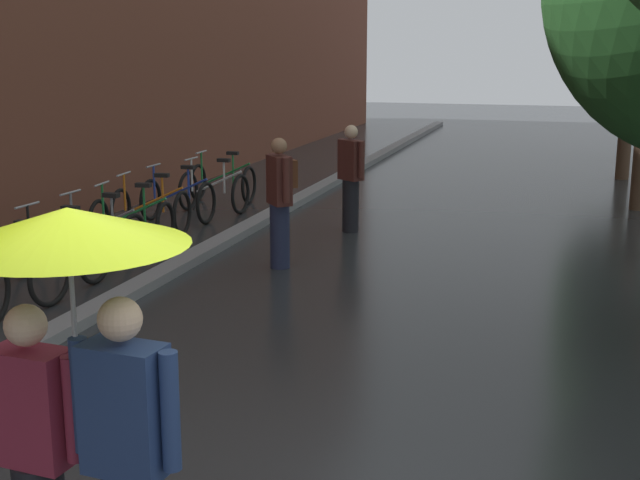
% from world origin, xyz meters
% --- Properties ---
extents(kerb_strip, '(0.30, 36.00, 0.12)m').
position_xyz_m(kerb_strip, '(-3.20, 10.00, 0.06)').
color(kerb_strip, slate).
rests_on(kerb_strip, ground).
extents(street_tree_4, '(2.65, 2.65, 5.40)m').
position_xyz_m(street_tree_4, '(2.73, 15.90, 3.70)').
color(street_tree_4, '#473323').
rests_on(street_tree_4, ground).
extents(street_tree_5, '(3.19, 3.19, 5.30)m').
position_xyz_m(street_tree_5, '(2.96, 19.60, 3.59)').
color(street_tree_5, '#473323').
rests_on(street_tree_5, ground).
extents(parked_bicycle_1, '(1.15, 0.82, 0.96)m').
position_xyz_m(parked_bicycle_1, '(-4.36, 4.15, 0.38)').
color(parked_bicycle_1, black).
rests_on(parked_bicycle_1, ground).
extents(parked_bicycle_2, '(1.11, 0.74, 0.96)m').
position_xyz_m(parked_bicycle_2, '(-4.38, 5.07, 0.38)').
color(parked_bicycle_2, black).
rests_on(parked_bicycle_2, ground).
extents(parked_bicycle_3, '(1.10, 0.73, 0.96)m').
position_xyz_m(parked_bicycle_3, '(-4.38, 6.05, 0.38)').
color(parked_bicycle_3, black).
rests_on(parked_bicycle_3, ground).
extents(parked_bicycle_4, '(1.15, 0.81, 0.96)m').
position_xyz_m(parked_bicycle_4, '(-4.38, 6.90, 0.38)').
color(parked_bicycle_4, black).
rests_on(parked_bicycle_4, ground).
extents(parked_bicycle_5, '(1.13, 0.78, 0.96)m').
position_xyz_m(parked_bicycle_5, '(-4.56, 7.84, 0.38)').
color(parked_bicycle_5, black).
rests_on(parked_bicycle_5, ground).
extents(parked_bicycle_6, '(1.09, 0.72, 0.96)m').
position_xyz_m(parked_bicycle_6, '(-4.56, 8.79, 0.38)').
color(parked_bicycle_6, black).
rests_on(parked_bicycle_6, ground).
extents(parked_bicycle_7, '(1.11, 0.75, 0.96)m').
position_xyz_m(parked_bicycle_7, '(-4.34, 9.77, 0.38)').
color(parked_bicycle_7, black).
rests_on(parked_bicycle_7, ground).
extents(parked_bicycle_8, '(1.09, 0.71, 0.96)m').
position_xyz_m(parked_bicycle_8, '(-4.57, 10.73, 0.38)').
color(parked_bicycle_8, black).
rests_on(parked_bicycle_8, ground).
extents(couple_under_umbrella, '(1.14, 1.14, 2.13)m').
position_xyz_m(couple_under_umbrella, '(-0.55, -0.49, 1.43)').
color(couple_under_umbrella, black).
rests_on(couple_under_umbrella, ground).
extents(pedestrian_walking_midground, '(0.46, 0.47, 1.72)m').
position_xyz_m(pedestrian_walking_midground, '(-1.95, 6.47, 0.91)').
color(pedestrian_walking_midground, '#1E233D').
rests_on(pedestrian_walking_midground, ground).
extents(pedestrian_walking_far, '(0.49, 0.41, 1.68)m').
position_xyz_m(pedestrian_walking_far, '(-1.63, 8.89, 0.86)').
color(pedestrian_walking_far, black).
rests_on(pedestrian_walking_far, ground).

